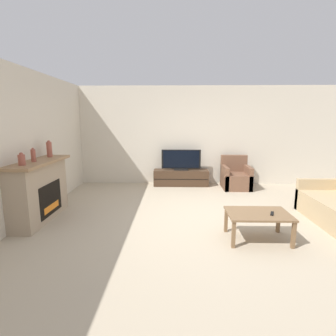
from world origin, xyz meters
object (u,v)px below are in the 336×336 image
at_px(fireplace, 39,190).
at_px(mantel_vase_left, 22,159).
at_px(mantel_vase_centre_left, 33,155).
at_px(coffee_table, 258,216).
at_px(remote, 272,213).
at_px(mantel_vase_right, 49,149).
at_px(armchair, 236,178).
at_px(tv_stand, 181,178).
at_px(tv, 181,161).

height_order(fireplace, mantel_vase_left, mantel_vase_left).
relative_size(mantel_vase_centre_left, coffee_table, 0.26).
relative_size(fireplace, remote, 10.15).
relative_size(mantel_vase_right, coffee_table, 0.35).
relative_size(fireplace, coffee_table, 1.70).
bearing_deg(armchair, coffee_table, -96.88).
relative_size(tv_stand, coffee_table, 1.62).
xyz_separation_m(fireplace, coffee_table, (3.67, -0.72, -0.18)).
relative_size(tv, remote, 6.93).
bearing_deg(remote, fireplace, -167.94).
height_order(mantel_vase_centre_left, tv, mantel_vase_centre_left).
height_order(mantel_vase_left, tv, mantel_vase_left).
xyz_separation_m(tv_stand, armchair, (1.44, -0.25, 0.06)).
distance_m(mantel_vase_left, coffee_table, 3.75).
bearing_deg(mantel_vase_left, mantel_vase_right, 90.00).
height_order(armchair, coffee_table, armchair).
relative_size(coffee_table, remote, 5.98).
bearing_deg(coffee_table, mantel_vase_left, 176.01).
bearing_deg(armchair, mantel_vase_left, -145.12).
bearing_deg(mantel_vase_centre_left, tv_stand, 46.26).
bearing_deg(remote, mantel_vase_right, -174.50).
height_order(mantel_vase_left, mantel_vase_right, mantel_vase_right).
bearing_deg(tv, coffee_table, -72.06).
bearing_deg(fireplace, mantel_vase_left, -87.94).
relative_size(tv, armchair, 1.26).
relative_size(tv_stand, armchair, 1.76).
distance_m(mantel_vase_right, remote, 4.12).
bearing_deg(tv, tv_stand, 90.00).
relative_size(mantel_vase_centre_left, armchair, 0.28).
height_order(mantel_vase_right, coffee_table, mantel_vase_right).
bearing_deg(tv, mantel_vase_centre_left, -133.76).
height_order(tv_stand, coffee_table, tv_stand).
bearing_deg(fireplace, mantel_vase_right, 87.94).
bearing_deg(mantel_vase_right, coffee_table, -18.03).
relative_size(mantel_vase_centre_left, remote, 1.56).
xyz_separation_m(armchair, remote, (-0.19, -3.12, 0.15)).
height_order(mantel_vase_right, tv, mantel_vase_right).
bearing_deg(coffee_table, remote, -16.22).
xyz_separation_m(mantel_vase_centre_left, remote, (3.84, -0.66, -0.77)).
distance_m(coffee_table, remote, 0.20).
distance_m(fireplace, mantel_vase_left, 0.78).
bearing_deg(fireplace, mantel_vase_centre_left, -81.81).
bearing_deg(remote, mantel_vase_centre_left, -166.30).
relative_size(mantel_vase_left, coffee_table, 0.22).
bearing_deg(coffee_table, tv_stand, 107.93).
bearing_deg(mantel_vase_left, coffee_table, -3.99).
relative_size(mantel_vase_left, mantel_vase_centre_left, 0.85).
height_order(tv, remote, tv).
xyz_separation_m(mantel_vase_left, mantel_vase_centre_left, (0.00, 0.35, 0.02)).
relative_size(mantel_vase_centre_left, tv, 0.22).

